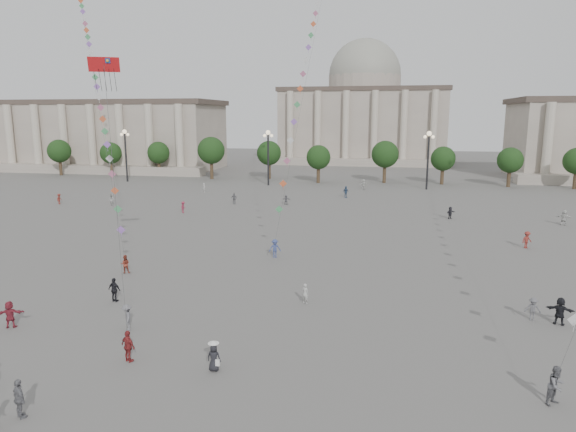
# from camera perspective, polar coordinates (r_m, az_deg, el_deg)

# --- Properties ---
(ground) EXTENTS (360.00, 360.00, 0.00)m
(ground) POSITION_cam_1_polar(r_m,az_deg,el_deg) (31.28, -5.07, -14.27)
(ground) COLOR #5A5855
(ground) RESTS_ON ground
(hall_west) EXTENTS (84.00, 26.22, 17.20)m
(hall_west) POSITION_cam_1_polar(r_m,az_deg,el_deg) (146.85, -23.55, 8.24)
(hall_west) COLOR gray
(hall_west) RESTS_ON ground
(hall_central) EXTENTS (48.30, 34.30, 35.50)m
(hall_central) POSITION_cam_1_polar(r_m,az_deg,el_deg) (156.53, 8.37, 11.28)
(hall_central) COLOR gray
(hall_central) RESTS_ON ground
(tree_row) EXTENTS (137.12, 5.12, 8.00)m
(tree_row) POSITION_cam_1_polar(r_m,az_deg,el_deg) (105.71, 6.80, 6.67)
(tree_row) COLOR #3A2D1D
(tree_row) RESTS_ON ground
(lamp_post_far_west) EXTENTS (2.00, 0.90, 10.65)m
(lamp_post_far_west) POSITION_cam_1_polar(r_m,az_deg,el_deg) (110.82, -17.62, 7.45)
(lamp_post_far_west) COLOR #262628
(lamp_post_far_west) RESTS_ON ground
(lamp_post_mid_west) EXTENTS (2.00, 0.90, 10.65)m
(lamp_post_mid_west) POSITION_cam_1_polar(r_m,az_deg,el_deg) (99.98, -2.22, 7.62)
(lamp_post_mid_west) COLOR #262628
(lamp_post_mid_west) RESTS_ON ground
(lamp_post_mid_east) EXTENTS (2.00, 0.90, 10.65)m
(lamp_post_mid_east) POSITION_cam_1_polar(r_m,az_deg,el_deg) (97.53, 15.34, 7.15)
(lamp_post_mid_east) COLOR #262628
(lamp_post_mid_east) RESTS_ON ground
(person_crowd_0) EXTENTS (1.14, 1.11, 1.92)m
(person_crowd_0) POSITION_cam_1_polar(r_m,az_deg,el_deg) (85.66, 6.43, 2.68)
(person_crowd_0) COLOR #324C72
(person_crowd_0) RESTS_ON ground
(person_crowd_1) EXTENTS (1.10, 1.04, 1.79)m
(person_crowd_1) POSITION_cam_1_polar(r_m,az_deg,el_deg) (82.05, -18.98, 1.73)
(person_crowd_1) COLOR #BBBAB6
(person_crowd_1) RESTS_ON ground
(person_crowd_2) EXTENTS (0.62, 1.05, 1.61)m
(person_crowd_2) POSITION_cam_1_polar(r_m,az_deg,el_deg) (86.35, -24.07, 1.75)
(person_crowd_2) COLOR maroon
(person_crowd_2) RESTS_ON ground
(person_crowd_3) EXTENTS (1.79, 1.05, 1.84)m
(person_crowd_3) POSITION_cam_1_polar(r_m,az_deg,el_deg) (38.14, 27.98, -9.32)
(person_crowd_3) COLOR black
(person_crowd_3) RESTS_ON ground
(person_crowd_4) EXTENTS (1.68, 1.52, 1.86)m
(person_crowd_4) POSITION_cam_1_polar(r_m,az_deg,el_deg) (96.01, 8.39, 3.52)
(person_crowd_4) COLOR silver
(person_crowd_4) RESTS_ON ground
(person_crowd_6) EXTENTS (1.12, 0.79, 1.58)m
(person_crowd_6) POSITION_cam_1_polar(r_m,az_deg,el_deg) (38.13, 25.56, -9.31)
(person_crowd_6) COLOR #5A595E
(person_crowd_6) RESTS_ON ground
(person_crowd_7) EXTENTS (1.86, 1.07, 1.91)m
(person_crowd_7) POSITION_cam_1_polar(r_m,az_deg,el_deg) (72.18, 28.33, -0.16)
(person_crowd_7) COLOR silver
(person_crowd_7) RESTS_ON ground
(person_crowd_8) EXTENTS (1.32, 1.16, 1.77)m
(person_crowd_8) POSITION_cam_1_polar(r_m,az_deg,el_deg) (57.98, 25.01, -2.41)
(person_crowd_8) COLOR maroon
(person_crowd_8) RESTS_ON ground
(person_crowd_9) EXTENTS (1.41, 1.40, 1.62)m
(person_crowd_9) POSITION_cam_1_polar(r_m,az_deg,el_deg) (70.86, 17.59, 0.35)
(person_crowd_9) COLOR #232329
(person_crowd_9) RESTS_ON ground
(person_crowd_10) EXTENTS (0.55, 0.68, 1.63)m
(person_crowd_10) POSITION_cam_1_polar(r_m,az_deg,el_deg) (92.42, -9.29, 3.12)
(person_crowd_10) COLOR silver
(person_crowd_10) RESTS_ON ground
(person_crowd_12) EXTENTS (1.45, 0.76, 1.50)m
(person_crowd_12) POSITION_cam_1_polar(r_m,az_deg,el_deg) (78.43, -0.21, 1.82)
(person_crowd_12) COLOR slate
(person_crowd_12) RESTS_ON ground
(person_crowd_13) EXTENTS (0.65, 0.57, 1.51)m
(person_crowd_13) POSITION_cam_1_polar(r_m,az_deg,el_deg) (37.46, 1.92, -8.60)
(person_crowd_13) COLOR #AEAEAA
(person_crowd_13) RESTS_ON ground
(person_crowd_16) EXTENTS (1.05, 0.59, 1.69)m
(person_crowd_16) POSITION_cam_1_polar(r_m,az_deg,el_deg) (79.48, -6.01, 1.95)
(person_crowd_16) COLOR slate
(person_crowd_16) RESTS_ON ground
(person_crowd_17) EXTENTS (0.64, 1.07, 1.62)m
(person_crowd_17) POSITION_cam_1_polar(r_m,az_deg,el_deg) (73.17, -11.56, 0.97)
(person_crowd_17) COLOR #972942
(person_crowd_17) RESTS_ON ground
(person_crowd_18) EXTENTS (1.08, 1.27, 1.70)m
(person_crowd_18) POSITION_cam_1_polar(r_m,az_deg,el_deg) (34.54, -17.45, -10.70)
(person_crowd_18) COLOR slate
(person_crowd_18) RESTS_ON ground
(tourist_0) EXTENTS (1.15, 0.85, 1.81)m
(tourist_0) POSITION_cam_1_polar(r_m,az_deg,el_deg) (30.40, -17.33, -13.65)
(tourist_0) COLOR maroon
(tourist_0) RESTS_ON ground
(tourist_2) EXTENTS (1.71, 1.06, 1.76)m
(tourist_2) POSITION_cam_1_polar(r_m,az_deg,el_deg) (37.85, -28.50, -9.58)
(tourist_2) COLOR maroon
(tourist_2) RESTS_ON ground
(tourist_3) EXTENTS (1.17, 0.95, 1.86)m
(tourist_3) POSITION_cam_1_polar(r_m,az_deg,el_deg) (27.15, -27.69, -17.55)
(tourist_3) COLOR slate
(tourist_3) RESTS_ON ground
(tourist_4) EXTENTS (1.11, 0.63, 1.79)m
(tourist_4) POSITION_cam_1_polar(r_m,az_deg,el_deg) (39.82, -18.72, -7.78)
(tourist_4) COLOR black
(tourist_4) RESTS_ON ground
(kite_flyer_0) EXTENTS (0.96, 0.88, 1.60)m
(kite_flyer_0) POSITION_cam_1_polar(r_m,az_deg,el_deg) (46.58, -17.65, -5.11)
(kite_flyer_0) COLOR maroon
(kite_flyer_0) RESTS_ON ground
(kite_flyer_1) EXTENTS (1.32, 1.03, 1.79)m
(kite_flyer_1) POSITION_cam_1_polar(r_m,az_deg,el_deg) (49.18, -1.46, -3.62)
(kite_flyer_1) COLOR #384680
(kite_flyer_1) RESTS_ON ground
(kite_flyer_2) EXTENTS (1.18, 1.14, 1.91)m
(kite_flyer_2) POSITION_cam_1_polar(r_m,az_deg,el_deg) (28.24, 27.65, -16.34)
(kite_flyer_2) COLOR slate
(kite_flyer_2) RESTS_ON ground
(hat_person) EXTENTS (0.74, 0.60, 1.69)m
(hat_person) POSITION_cam_1_polar(r_m,az_deg,el_deg) (28.49, -8.24, -15.19)
(hat_person) COLOR black
(hat_person) RESTS_ON ground
(dragon_kite) EXTENTS (4.55, 6.30, 20.24)m
(dragon_kite) POSITION_cam_1_polar(r_m,az_deg,el_deg) (40.80, -19.68, 14.40)
(dragon_kite) COLOR red
(dragon_kite) RESTS_ON ground
(kite_train_west) EXTENTS (27.50, 38.49, 58.81)m
(kite_train_west) POSITION_cam_1_polar(r_m,az_deg,el_deg) (70.10, -20.99, 15.83)
(kite_train_west) COLOR #3F3F3F
(kite_train_west) RESTS_ON ground
(kite_train_mid) EXTENTS (0.86, 46.79, 65.52)m
(kite_train_mid) POSITION_cam_1_polar(r_m,az_deg,el_deg) (73.39, 3.07, 20.97)
(kite_train_mid) COLOR #3F3F3F
(kite_train_mid) RESTS_ON ground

